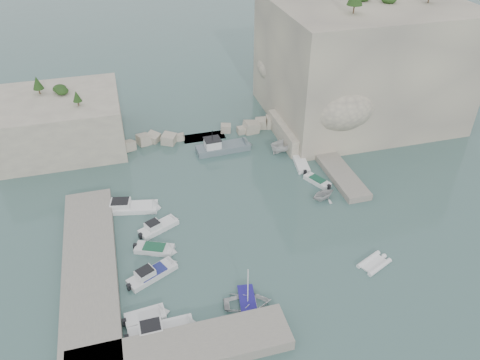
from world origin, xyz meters
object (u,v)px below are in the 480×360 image
object	(u,v)px
motorboat_f	(162,333)
tender_east_d	(286,150)
motorboat_a	(130,210)
motorboat_c	(155,251)
tender_east_c	(301,165)
tender_east_b	(317,183)
motorboat_b	(159,229)
inflatable_dinghy	(374,265)
tender_east_a	(323,199)
work_boat	(223,151)
rowboat	(248,305)
motorboat_e	(146,319)
motorboat_d	(153,276)

from	to	relation	value
motorboat_f	tender_east_d	distance (m)	32.53
motorboat_a	motorboat_c	distance (m)	7.79
tender_east_c	tender_east_b	bearing A→B (deg)	-165.54
motorboat_c	tender_east_b	size ratio (longest dim) A/B	1.12
motorboat_b	inflatable_dinghy	bearing A→B (deg)	-54.98
inflatable_dinghy	tender_east_b	xyz separation A→B (m)	(0.15, 14.54, 0.00)
tender_east_c	tender_east_a	bearing A→B (deg)	-173.04
motorboat_f	tender_east_b	distance (m)	27.39
tender_east_b	work_boat	distance (m)	14.12
rowboat	inflatable_dinghy	bearing A→B (deg)	-75.19
motorboat_a	tender_east_d	world-z (taller)	tender_east_d
tender_east_c	tender_east_d	xyz separation A→B (m)	(-0.55, 4.01, 0.00)
motorboat_c	tender_east_a	xyz separation A→B (m)	(20.20, 3.61, 0.00)
rowboat	motorboat_b	bearing A→B (deg)	35.20
motorboat_e	tender_east_b	xyz separation A→B (m)	(22.62, 15.17, 0.00)
work_boat	motorboat_e	bearing A→B (deg)	-119.90
motorboat_a	motorboat_b	distance (m)	5.10
motorboat_b	work_boat	bearing A→B (deg)	27.07
motorboat_a	motorboat_e	distance (m)	15.91
tender_east_a	tender_east_d	world-z (taller)	tender_east_d
motorboat_b	motorboat_c	distance (m)	3.37
tender_east_a	work_boat	distance (m)	16.30
tender_east_c	motorboat_b	bearing A→B (deg)	120.06
motorboat_f	motorboat_b	bearing A→B (deg)	82.84
motorboat_c	inflatable_dinghy	world-z (taller)	motorboat_c
motorboat_f	tender_east_a	bearing A→B (deg)	32.62
inflatable_dinghy	tender_east_a	bearing A→B (deg)	68.73
tender_east_d	work_boat	size ratio (longest dim) A/B	0.64
motorboat_e	work_boat	bearing A→B (deg)	57.48
inflatable_dinghy	tender_east_a	world-z (taller)	tender_east_a
tender_east_b	work_boat	bearing A→B (deg)	15.71
motorboat_c	motorboat_e	xyz separation A→B (m)	(-1.79, -8.36, 0.00)
tender_east_a	tender_east_d	xyz separation A→B (m)	(-0.39, 11.50, 0.00)
motorboat_b	motorboat_d	distance (m)	6.90
rowboat	inflatable_dinghy	world-z (taller)	rowboat
work_boat	motorboat_c	bearing A→B (deg)	-126.06
motorboat_a	inflatable_dinghy	size ratio (longest dim) A/B	1.95
motorboat_c	rowboat	size ratio (longest dim) A/B	1.00
motorboat_b	tender_east_d	world-z (taller)	tender_east_d
motorboat_c	tender_east_d	bearing A→B (deg)	61.05
tender_east_b	motorboat_c	bearing A→B (deg)	82.06
work_boat	motorboat_f	bearing A→B (deg)	-116.35
motorboat_f	tender_east_c	world-z (taller)	motorboat_f
motorboat_f	inflatable_dinghy	bearing A→B (deg)	5.68
rowboat	tender_east_a	bearing A→B (deg)	-36.95
motorboat_c	motorboat_d	bearing A→B (deg)	-76.21
tender_east_a	tender_east_b	world-z (taller)	tender_east_a
motorboat_a	tender_east_c	bearing A→B (deg)	20.67
rowboat	motorboat_e	bearing A→B (deg)	92.37
tender_east_d	work_boat	bearing A→B (deg)	59.07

